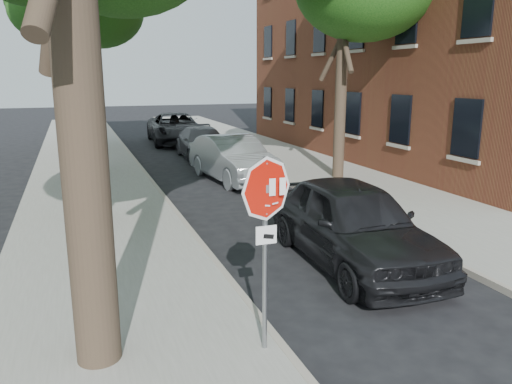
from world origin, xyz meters
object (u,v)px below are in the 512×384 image
at_px(tree_far, 66,0).
at_px(car_b, 233,159).
at_px(car_d, 176,128).
at_px(car_c, 203,143).
at_px(stop_sign, 266,217).
at_px(car_a, 352,223).

xyz_separation_m(tree_far, car_b, (5.12, -9.95, -6.41)).
relative_size(tree_far, car_d, 1.55).
bearing_deg(car_b, car_c, 81.77).
relative_size(stop_sign, tree_far, 0.28).
height_order(car_a, car_c, car_a).
bearing_deg(tree_far, car_d, 10.67).
xyz_separation_m(stop_sign, car_c, (3.30, 16.37, -1.24)).
height_order(tree_far, car_a, tree_far).
bearing_deg(car_b, car_a, -97.47).
bearing_deg(tree_far, car_b, -62.78).
bearing_deg(car_c, car_a, -89.78).
relative_size(car_b, car_c, 1.00).
bearing_deg(car_c, stop_sign, -99.37).
height_order(stop_sign, car_c, stop_sign).
xyz_separation_m(stop_sign, car_d, (3.20, 22.12, -1.11)).
bearing_deg(car_a, car_d, 91.48).
bearing_deg(car_a, car_c, 90.66).
distance_m(tree_far, car_c, 9.66).
bearing_deg(car_b, stop_sign, -111.41).
xyz_separation_m(car_a, car_c, (0.43, 13.74, -0.14)).
bearing_deg(stop_sign, car_b, 74.54).
distance_m(car_a, car_b, 8.56).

